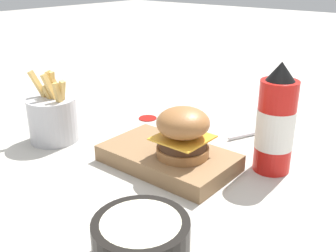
{
  "coord_description": "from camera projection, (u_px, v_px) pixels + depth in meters",
  "views": [
    {
      "loc": [
        0.38,
        -0.54,
        0.36
      ],
      "look_at": [
        -0.05,
        -0.01,
        0.08
      ],
      "focal_mm": 42.0,
      "sensor_mm": 36.0,
      "label": 1
    }
  ],
  "objects": [
    {
      "name": "ground_plane",
      "position": [
        192.0,
        170.0,
        0.74
      ],
      "size": [
        6.0,
        6.0,
        0.0
      ],
      "primitive_type": "plane",
      "color": "#B7B2A8"
    },
    {
      "name": "serving_board",
      "position": [
        168.0,
        158.0,
        0.75
      ],
      "size": [
        0.25,
        0.15,
        0.03
      ],
      "color": "olive",
      "rests_on": "ground_plane"
    },
    {
      "name": "burger",
      "position": [
        183.0,
        132.0,
        0.71
      ],
      "size": [
        0.1,
        0.1,
        0.09
      ],
      "color": "#9E6638",
      "rests_on": "serving_board"
    },
    {
      "name": "ketchup_bottle",
      "position": [
        276.0,
        124.0,
        0.71
      ],
      "size": [
        0.07,
        0.07,
        0.21
      ],
      "color": "red",
      "rests_on": "ground_plane"
    },
    {
      "name": "fries_basket",
      "position": [
        53.0,
        118.0,
        0.85
      ],
      "size": [
        0.1,
        0.1,
        0.15
      ],
      "color": "#B7B7BC",
      "rests_on": "ground_plane"
    },
    {
      "name": "side_bowl",
      "position": [
        141.0,
        239.0,
        0.51
      ],
      "size": [
        0.13,
        0.13,
        0.06
      ],
      "color": "black",
      "rests_on": "ground_plane"
    },
    {
      "name": "spoon",
      "position": [
        273.0,
        129.0,
        0.92
      ],
      "size": [
        0.09,
        0.17,
        0.01
      ],
      "rotation": [
        0.0,
        0.0,
        1.15
      ],
      "color": "#B2B2B7",
      "rests_on": "ground_plane"
    },
    {
      "name": "ketchup_puddle",
      "position": [
        148.0,
        118.0,
        0.99
      ],
      "size": [
        0.05,
        0.05,
        0.0
      ],
      "color": "#9E140F",
      "rests_on": "ground_plane"
    }
  ]
}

